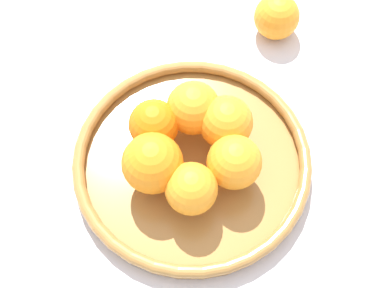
% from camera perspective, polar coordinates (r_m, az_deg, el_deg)
% --- Properties ---
extents(ground_plane, '(4.00, 4.00, 0.00)m').
position_cam_1_polar(ground_plane, '(0.72, 0.00, -2.37)').
color(ground_plane, silver).
extents(fruit_bowl, '(0.31, 0.31, 0.03)m').
position_cam_1_polar(fruit_bowl, '(0.71, 0.00, -1.85)').
color(fruit_bowl, '#A57238').
rests_on(fruit_bowl, ground_plane).
extents(orange_pile, '(0.17, 0.18, 0.08)m').
position_cam_1_polar(orange_pile, '(0.66, -0.13, 0.02)').
color(orange_pile, orange).
rests_on(orange_pile, fruit_bowl).
extents(stray_orange, '(0.07, 0.07, 0.07)m').
position_cam_1_polar(stray_orange, '(0.83, 9.02, 13.26)').
color(stray_orange, orange).
rests_on(stray_orange, ground_plane).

